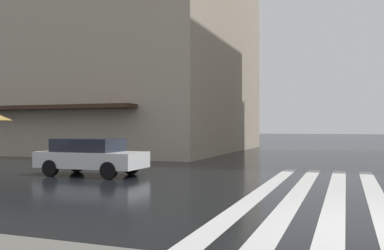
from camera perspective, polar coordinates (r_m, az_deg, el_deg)
The scene contains 2 objects.
haussmann_block_mid at distance 35.92m, azimuth -10.68°, elevation 11.89°, with size 20.06×20.58×19.24m.
car_white at distance 16.53m, azimuth -13.60°, elevation -4.06°, with size 1.85×4.10×1.41m.
Camera 1 is at (-8.21, 0.96, 1.84)m, focal length 39.30 mm.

